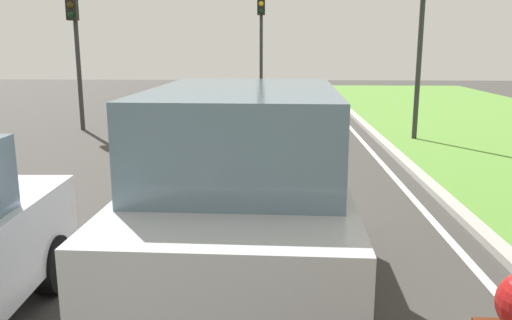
{
  "coord_description": "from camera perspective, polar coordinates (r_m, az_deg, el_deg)",
  "views": [
    {
      "loc": [
        1.15,
        3.2,
        2.68
      ],
      "look_at": [
        0.89,
        9.9,
        1.2
      ],
      "focal_mm": 36.88,
      "sensor_mm": 36.0,
      "label": 1
    }
  ],
  "objects": [
    {
      "name": "ground_plane",
      "position": [
        11.19,
        -3.78,
        -1.45
      ],
      "size": [
        60.0,
        60.0,
        0.0
      ],
      "primitive_type": "plane",
      "color": "#383533"
    },
    {
      "name": "lane_line_center",
      "position": [
        11.28,
        -7.32,
        -1.4
      ],
      "size": [
        0.12,
        32.0,
        0.01
      ],
      "primitive_type": "cube",
      "color": "silver",
      "rests_on": "ground"
    },
    {
      "name": "lane_line_right_edge",
      "position": [
        11.4,
        14.54,
        -1.56
      ],
      "size": [
        0.12,
        32.0,
        0.01
      ],
      "primitive_type": "cube",
      "color": "silver",
      "rests_on": "ground"
    },
    {
      "name": "curb_right",
      "position": [
        11.5,
        16.99,
        -1.29
      ],
      "size": [
        0.24,
        48.0,
        0.12
      ],
      "primitive_type": "cube",
      "color": "#9E9B93",
      "rests_on": "ground"
    },
    {
      "name": "car_suv_ahead",
      "position": [
        5.3,
        -1.13,
        -4.14
      ],
      "size": [
        2.08,
        4.56,
        2.28
      ],
      "rotation": [
        0.0,
        0.0,
        -0.03
      ],
      "color": "#B7BABF",
      "rests_on": "ground"
    },
    {
      "name": "traffic_light_near_right",
      "position": [
        15.36,
        17.67,
        14.76
      ],
      "size": [
        0.32,
        0.5,
        5.06
      ],
      "color": "#2D2D2D",
      "rests_on": "ground"
    },
    {
      "name": "traffic_light_overhead_left",
      "position": [
        17.52,
        -19.07,
        13.07
      ],
      "size": [
        0.32,
        0.5,
        4.56
      ],
      "color": "#2D2D2D",
      "rests_on": "ground"
    },
    {
      "name": "traffic_light_far_median",
      "position": [
        22.78,
        0.56,
        14.17
      ],
      "size": [
        0.32,
        0.5,
        4.89
      ],
      "color": "#2D2D2D",
      "rests_on": "ground"
    }
  ]
}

